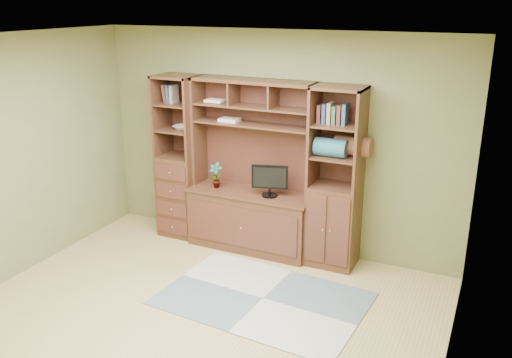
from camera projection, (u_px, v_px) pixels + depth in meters
The scene contains 11 objects.
room at pixel (184, 195), 4.70m from camera, with size 4.60×4.10×2.64m.
center_hutch at pixel (250, 168), 6.36m from camera, with size 1.54×0.53×2.05m, color #472819.
left_tower at pixel (180, 157), 6.79m from camera, with size 0.50×0.45×2.05m, color #472819.
right_tower at pixel (335, 179), 5.98m from camera, with size 0.55×0.45×2.05m, color #472819.
rug at pixel (263, 299), 5.53m from camera, with size 2.01×1.34×0.01m, color gray.
monitor at pixel (270, 175), 6.23m from camera, with size 0.42×0.19×0.52m, color black.
orchid at pixel (216, 175), 6.55m from camera, with size 0.16×0.11×0.31m, color #AC5C3A.
magazines at pixel (230, 120), 6.39m from camera, with size 0.23×0.17×0.04m, color beige.
bowl at pixel (182, 127), 6.65m from camera, with size 0.21×0.21×0.05m, color beige.
blanket_teal at pixel (331, 148), 5.84m from camera, with size 0.35×0.20×0.20m, color #285D6B.
blanket_red at pixel (353, 146), 5.87m from camera, with size 0.39×0.22×0.22m, color brown.
Camera 1 is at (2.43, -3.73, 2.92)m, focal length 38.00 mm.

